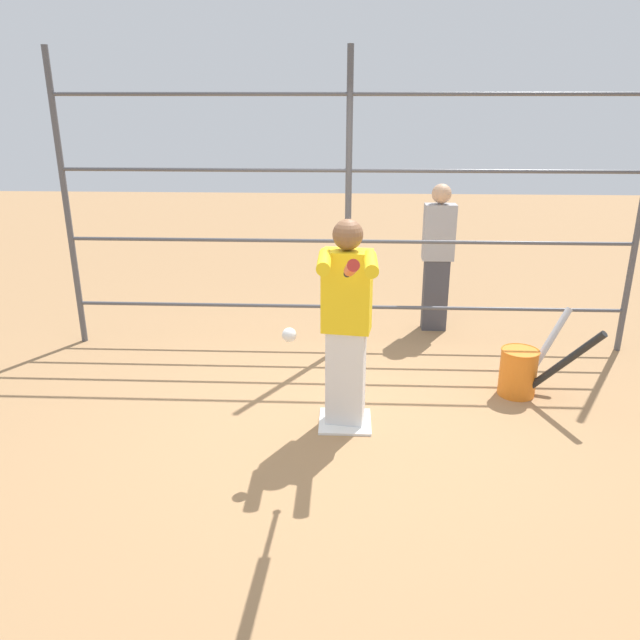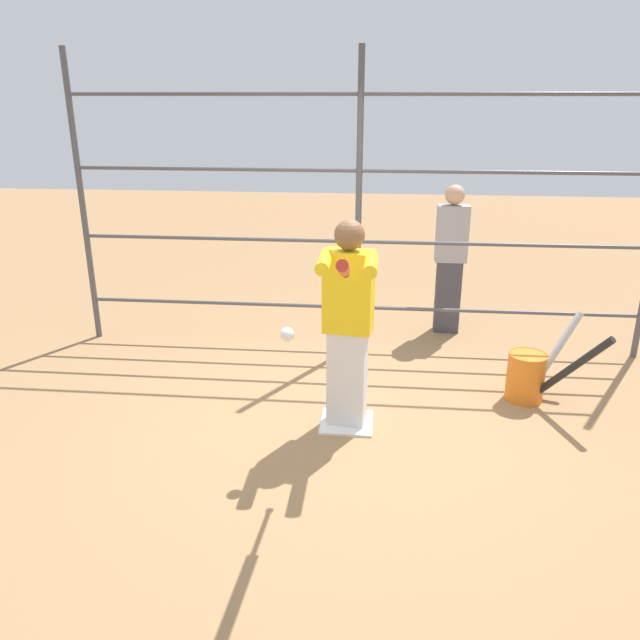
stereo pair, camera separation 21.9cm
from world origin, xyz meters
The scene contains 8 objects.
ground_plane centered at (0.00, 0.00, 0.00)m, with size 24.00×24.00×0.00m, color #9E754C.
home_plate centered at (0.00, 0.00, 0.01)m, with size 0.40×0.40×0.02m.
fence_backstop centered at (0.00, -1.60, 1.41)m, with size 5.48×0.06×2.82m.
batter centered at (0.00, 0.02, 0.86)m, with size 0.41×0.57×1.59m.
baseball_bat_swinging centered at (-0.02, 0.95, 1.49)m, with size 0.09×0.89×0.34m.
softball_in_flight centered at (0.37, 0.50, 0.92)m, with size 0.10×0.10×0.10m.
bat_bucket centered at (-1.49, -0.56, 0.23)m, with size 0.68×0.78×0.74m.
bystander_behind_fence centered at (-0.94, -2.13, 0.81)m, with size 0.32×0.20×1.56m.
Camera 1 is at (0.00, 4.29, 2.40)m, focal length 35.00 mm.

